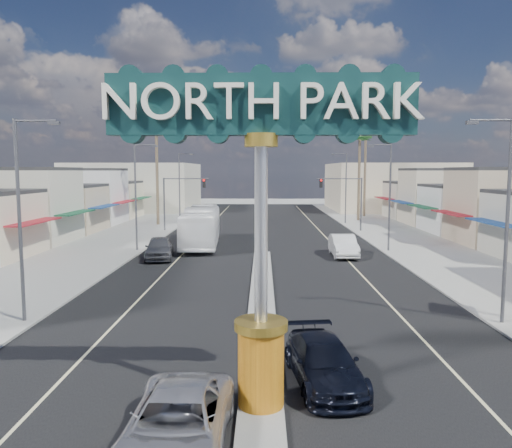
{
  "coord_description": "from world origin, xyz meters",
  "views": [
    {
      "loc": [
        0.05,
        -11.53,
        6.77
      ],
      "look_at": [
        -0.27,
        11.56,
        4.3
      ],
      "focal_mm": 35.0,
      "sensor_mm": 36.0,
      "label": 1
    }
  ],
  "objects_px": {
    "palm_right_far": "(366,132)",
    "car_parked_right": "(343,246)",
    "streetlight_l_far": "(181,184)",
    "streetlight_r_mid": "(388,191)",
    "traffic_signal_left": "(180,193)",
    "streetlight_l_near": "(23,210)",
    "gateway_sign": "(261,202)",
    "streetlight_r_far": "(345,184)",
    "traffic_signal_right": "(345,193)",
    "city_bus": "(201,226)",
    "streetlight_l_mid": "(138,191)",
    "suv_left": "(177,425)",
    "palm_left_far": "(156,132)",
    "streetlight_r_near": "(504,211)",
    "suv_right": "(324,362)",
    "palm_right_mid": "(360,142)",
    "car_parked_left": "(159,248)"
  },
  "relations": [
    {
      "from": "palm_right_far",
      "to": "car_parked_right",
      "type": "relative_size",
      "value": 2.7
    },
    {
      "from": "streetlight_l_far",
      "to": "streetlight_r_mid",
      "type": "xyz_separation_m",
      "value": [
        20.87,
        -22.0,
        0.0
      ]
    },
    {
      "from": "streetlight_l_far",
      "to": "traffic_signal_left",
      "type": "bearing_deg",
      "value": -81.14
    },
    {
      "from": "streetlight_l_near",
      "to": "palm_right_far",
      "type": "xyz_separation_m",
      "value": [
        25.43,
        52.0,
        7.32
      ]
    },
    {
      "from": "gateway_sign",
      "to": "streetlight_r_far",
      "type": "distance_m",
      "value": 51.1
    },
    {
      "from": "palm_right_far",
      "to": "streetlight_r_far",
      "type": "bearing_deg",
      "value": -114.55
    },
    {
      "from": "palm_right_far",
      "to": "traffic_signal_right",
      "type": "bearing_deg",
      "value": -107.9
    },
    {
      "from": "traffic_signal_left",
      "to": "streetlight_r_far",
      "type": "relative_size",
      "value": 0.67
    },
    {
      "from": "traffic_signal_right",
      "to": "city_bus",
      "type": "xyz_separation_m",
      "value": [
        -14.75,
        -10.66,
        -2.52
      ]
    },
    {
      "from": "streetlight_l_mid",
      "to": "car_parked_right",
      "type": "xyz_separation_m",
      "value": [
        16.87,
        -2.29,
        -4.21
      ]
    },
    {
      "from": "gateway_sign",
      "to": "streetlight_l_mid",
      "type": "height_order",
      "value": "gateway_sign"
    },
    {
      "from": "gateway_sign",
      "to": "streetlight_l_mid",
      "type": "relative_size",
      "value": 1.02
    },
    {
      "from": "streetlight_r_far",
      "to": "suv_left",
      "type": "relative_size",
      "value": 1.71
    },
    {
      "from": "gateway_sign",
      "to": "palm_left_far",
      "type": "relative_size",
      "value": 0.7
    },
    {
      "from": "gateway_sign",
      "to": "streetlight_r_mid",
      "type": "relative_size",
      "value": 1.02
    },
    {
      "from": "streetlight_l_near",
      "to": "streetlight_l_mid",
      "type": "xyz_separation_m",
      "value": [
        0.0,
        20.0,
        0.0
      ]
    },
    {
      "from": "streetlight_r_near",
      "to": "palm_right_far",
      "type": "distance_m",
      "value": 52.71
    },
    {
      "from": "car_parked_right",
      "to": "suv_left",
      "type": "bearing_deg",
      "value": -106.45
    },
    {
      "from": "streetlight_r_near",
      "to": "streetlight_r_mid",
      "type": "relative_size",
      "value": 1.0
    },
    {
      "from": "streetlight_r_far",
      "to": "suv_right",
      "type": "distance_m",
      "value": 49.12
    },
    {
      "from": "traffic_signal_right",
      "to": "palm_right_mid",
      "type": "height_order",
      "value": "palm_right_mid"
    },
    {
      "from": "traffic_signal_left",
      "to": "suv_left",
      "type": "bearing_deg",
      "value": -80.78
    },
    {
      "from": "streetlight_r_mid",
      "to": "palm_right_mid",
      "type": "xyz_separation_m",
      "value": [
        2.57,
        26.0,
        5.54
      ]
    },
    {
      "from": "streetlight_l_far",
      "to": "suv_left",
      "type": "bearing_deg",
      "value": -80.83
    },
    {
      "from": "traffic_signal_left",
      "to": "palm_right_mid",
      "type": "relative_size",
      "value": 0.5
    },
    {
      "from": "suv_left",
      "to": "streetlight_l_mid",
      "type": "bearing_deg",
      "value": 106.51
    },
    {
      "from": "suv_left",
      "to": "car_parked_left",
      "type": "height_order",
      "value": "car_parked_left"
    },
    {
      "from": "palm_right_far",
      "to": "suv_left",
      "type": "height_order",
      "value": "palm_right_far"
    },
    {
      "from": "traffic_signal_left",
      "to": "streetlight_r_far",
      "type": "bearing_deg",
      "value": 22.2
    },
    {
      "from": "palm_left_far",
      "to": "suv_left",
      "type": "height_order",
      "value": "palm_left_far"
    },
    {
      "from": "streetlight_l_near",
      "to": "palm_right_mid",
      "type": "distance_m",
      "value": 51.92
    },
    {
      "from": "streetlight_l_far",
      "to": "suv_left",
      "type": "distance_m",
      "value": 53.11
    },
    {
      "from": "city_bus",
      "to": "suv_right",
      "type": "bearing_deg",
      "value": -78.93
    },
    {
      "from": "streetlight_r_near",
      "to": "palm_right_mid",
      "type": "xyz_separation_m",
      "value": [
        2.57,
        46.0,
        5.54
      ]
    },
    {
      "from": "streetlight_l_far",
      "to": "palm_left_far",
      "type": "relative_size",
      "value": 0.69
    },
    {
      "from": "streetlight_l_mid",
      "to": "palm_right_far",
      "type": "xyz_separation_m",
      "value": [
        25.43,
        32.0,
        7.32
      ]
    },
    {
      "from": "palm_left_far",
      "to": "suv_left",
      "type": "xyz_separation_m",
      "value": [
        11.0,
        -50.26,
        -10.76
      ]
    },
    {
      "from": "streetlight_l_far",
      "to": "palm_right_far",
      "type": "distance_m",
      "value": 28.29
    },
    {
      "from": "streetlight_r_far",
      "to": "palm_right_far",
      "type": "xyz_separation_m",
      "value": [
        4.57,
        10.0,
        7.32
      ]
    },
    {
      "from": "streetlight_r_near",
      "to": "suv_left",
      "type": "bearing_deg",
      "value": -140.48
    },
    {
      "from": "streetlight_l_far",
      "to": "streetlight_r_near",
      "type": "height_order",
      "value": "same"
    },
    {
      "from": "traffic_signal_left",
      "to": "car_parked_left",
      "type": "distance_m",
      "value": 18.07
    },
    {
      "from": "city_bus",
      "to": "traffic_signal_right",
      "type": "bearing_deg",
      "value": 32.55
    },
    {
      "from": "city_bus",
      "to": "car_parked_right",
      "type": "bearing_deg",
      "value": -28.41
    },
    {
      "from": "suv_left",
      "to": "palm_right_mid",
      "type": "bearing_deg",
      "value": 76.0
    },
    {
      "from": "traffic_signal_left",
      "to": "streetlight_l_far",
      "type": "height_order",
      "value": "streetlight_l_far"
    },
    {
      "from": "car_parked_right",
      "to": "palm_right_mid",
      "type": "bearing_deg",
      "value": 77.28
    },
    {
      "from": "streetlight_l_near",
      "to": "city_bus",
      "type": "relative_size",
      "value": 0.71
    },
    {
      "from": "streetlight_l_mid",
      "to": "palm_left_far",
      "type": "bearing_deg",
      "value": 97.31
    },
    {
      "from": "car_parked_left",
      "to": "city_bus",
      "type": "height_order",
      "value": "city_bus"
    }
  ]
}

